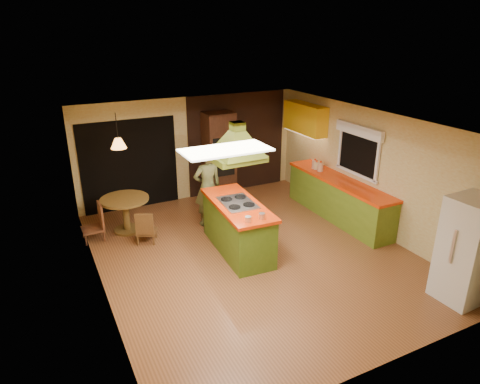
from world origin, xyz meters
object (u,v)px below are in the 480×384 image
dining_table (125,208)px  canister_large (320,167)px  wall_oven (219,156)px  refrigerator (468,250)px  kitchen_island (238,227)px  man (208,187)px

dining_table → canister_large: 4.42m
wall_oven → canister_large: 2.47m
refrigerator → kitchen_island: bearing=127.7°
kitchen_island → refrigerator: size_ratio=1.19×
wall_oven → refrigerator: bearing=-74.7°
refrigerator → man: bearing=118.2°
man → refrigerator: bearing=118.8°
kitchen_island → refrigerator: (2.46, -2.95, 0.35)m
canister_large → dining_table: bearing=169.5°
man → canister_large: bearing=170.8°
man → wall_oven: bearing=-124.3°
refrigerator → dining_table: 6.32m
refrigerator → canister_large: refrigerator is taller
wall_oven → canister_large: bearing=-44.6°
wall_oven → kitchen_island: bearing=-107.9°
man → canister_large: (2.65, -0.36, 0.17)m
refrigerator → dining_table: size_ratio=1.72×
man → canister_large: man is taller
canister_large → kitchen_island: bearing=-159.3°
kitchen_island → dining_table: (-1.71, 1.78, 0.02)m
canister_large → wall_oven: bearing=136.5°
kitchen_island → canister_large: canister_large is taller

